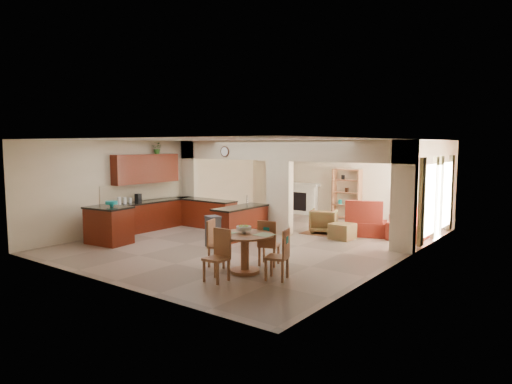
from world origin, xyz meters
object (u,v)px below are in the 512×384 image
Objects in this scene: kitchen_island at (109,225)px; armchair at (323,221)px; sofa at (415,223)px; dining_table at (245,247)px.

armchair is at bearing 44.60° from kitchen_island.
kitchen_island is 8.77m from sofa.
dining_table is 0.49× the size of sofa.
dining_table reaches higher than armchair.
sofa is 2.69m from armchair.
armchair is (-0.75, 4.83, -0.17)m from dining_table.
dining_table is at bearing 163.67° from sofa.
armchair is at bearing 98.84° from dining_table.
kitchen_island is at bearing 179.94° from dining_table.
kitchen_island is 1.04× the size of dining_table.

